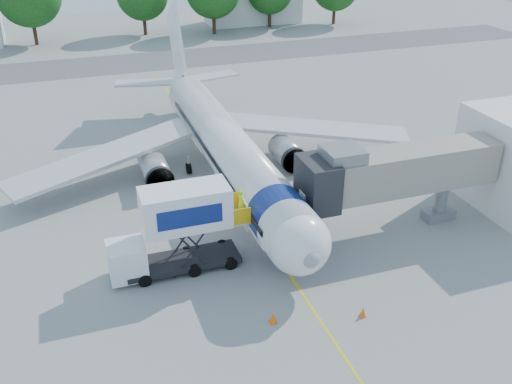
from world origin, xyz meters
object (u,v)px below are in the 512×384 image
object	(u,v)px
catering_hiloader	(176,231)
jet_bridge	(389,173)
ground_tug	(401,355)
aircraft	(225,145)

from	to	relation	value
catering_hiloader	jet_bridge	bearing A→B (deg)	0.01
catering_hiloader	ground_tug	distance (m)	14.52
jet_bridge	catering_hiloader	bearing A→B (deg)	-179.99
jet_bridge	catering_hiloader	world-z (taller)	jet_bridge
aircraft	catering_hiloader	distance (m)	12.77
catering_hiloader	ground_tug	world-z (taller)	catering_hiloader
jet_bridge	ground_tug	xyz separation A→B (m)	(-5.68, -11.53, -3.69)
jet_bridge	catering_hiloader	xyz separation A→B (m)	(-14.26, -0.00, -1.58)
ground_tug	jet_bridge	bearing A→B (deg)	46.47
aircraft	catering_hiloader	xyz separation A→B (m)	(-6.27, -11.12, -0.19)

